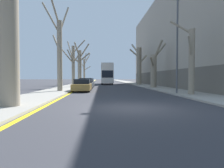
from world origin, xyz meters
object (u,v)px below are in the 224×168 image
(parked_car_1, at_px, (86,84))
(street_tree_left_1, at_px, (59,50))
(street_tree_right_2, at_px, (139,64))
(lamp_post, at_px, (176,35))
(parked_car_0, at_px, (82,85))
(street_tree_left_3, at_px, (80,65))
(parked_car_2, at_px, (89,83))
(street_tree_right_0, at_px, (191,60))
(street_tree_left_0, at_px, (10,29))
(street_tree_right_1, at_px, (154,68))
(street_tree_left_4, at_px, (84,69))
(street_tree_left_2, at_px, (73,64))
(double_decker_bus, at_px, (107,73))

(parked_car_1, bearing_deg, street_tree_left_1, -110.77)
(street_tree_right_2, bearing_deg, lamp_post, -92.21)
(street_tree_right_2, distance_m, parked_car_0, 19.80)
(parked_car_0, height_order, lamp_post, lamp_post)
(street_tree_left_3, height_order, parked_car_2, street_tree_left_3)
(street_tree_left_3, xyz_separation_m, parked_car_0, (2.30, -19.35, -3.32))
(street_tree_right_0, bearing_deg, parked_car_1, 130.99)
(street_tree_left_0, distance_m, lamp_post, 13.09)
(street_tree_right_1, relative_size, lamp_post, 0.69)
(street_tree_right_2, bearing_deg, street_tree_left_1, -123.33)
(street_tree_left_4, bearing_deg, street_tree_right_2, -47.65)
(street_tree_left_3, distance_m, parked_car_0, 19.77)
(street_tree_right_2, height_order, parked_car_2, street_tree_right_2)
(street_tree_left_1, xyz_separation_m, street_tree_left_4, (0.03, 30.44, -0.73))
(street_tree_left_0, bearing_deg, street_tree_left_1, 89.80)
(street_tree_right_0, distance_m, parked_car_2, 19.06)
(street_tree_left_0, distance_m, street_tree_right_0, 13.29)
(street_tree_left_0, xyz_separation_m, street_tree_right_2, (11.68, 28.67, 0.21))
(street_tree_left_2, xyz_separation_m, double_decker_bus, (5.38, 14.22, -1.02))
(street_tree_left_0, xyz_separation_m, parked_car_0, (2.33, 11.55, -3.20))
(street_tree_right_2, relative_size, parked_car_0, 2.04)
(street_tree_right_0, relative_size, street_tree_right_2, 0.74)
(street_tree_right_0, height_order, parked_car_1, street_tree_right_0)
(street_tree_right_2, bearing_deg, street_tree_left_0, -112.17)
(street_tree_right_2, relative_size, parked_car_2, 2.04)
(lamp_post, bearing_deg, street_tree_right_2, 87.79)
(street_tree_right_1, bearing_deg, street_tree_left_2, 167.47)
(street_tree_left_1, relative_size, street_tree_right_0, 1.58)
(street_tree_left_0, xyz_separation_m, street_tree_right_0, (11.72, 6.19, -0.87))
(street_tree_right_0, distance_m, street_tree_right_1, 11.41)
(street_tree_right_0, bearing_deg, street_tree_left_2, 129.56)
(street_tree_left_4, relative_size, street_tree_right_0, 1.21)
(double_decker_bus, relative_size, lamp_post, 1.15)
(street_tree_left_0, xyz_separation_m, parked_car_1, (2.33, 17.00, -3.17))
(street_tree_left_2, height_order, double_decker_bus, street_tree_left_2)
(street_tree_left_4, relative_size, parked_car_1, 1.73)
(street_tree_left_2, distance_m, parked_car_1, 4.75)
(street_tree_left_4, xyz_separation_m, street_tree_right_2, (11.61, -12.74, 0.45))
(street_tree_left_2, relative_size, street_tree_right_0, 1.14)
(street_tree_left_2, xyz_separation_m, street_tree_right_1, (11.51, -2.56, -0.77))
(street_tree_right_0, bearing_deg, parked_car_0, 150.28)
(parked_car_1, height_order, parked_car_2, parked_car_1)
(street_tree_right_2, height_order, lamp_post, lamp_post)
(parked_car_2, height_order, lamp_post, lamp_post)
(street_tree_right_0, bearing_deg, double_decker_bus, 102.31)
(street_tree_left_3, bearing_deg, street_tree_left_0, -90.04)
(street_tree_left_4, bearing_deg, street_tree_left_0, -90.10)
(street_tree_left_0, distance_m, street_tree_left_2, 20.15)
(street_tree_right_0, bearing_deg, street_tree_left_3, 115.34)
(street_tree_left_0, height_order, street_tree_left_4, street_tree_left_0)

